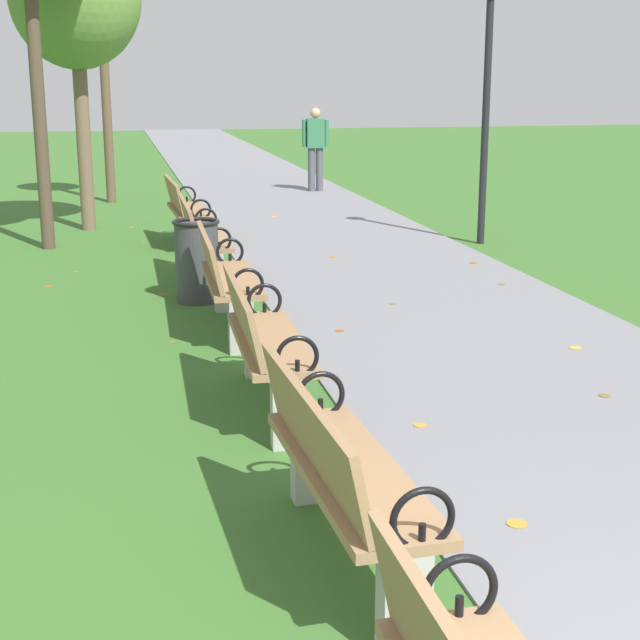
% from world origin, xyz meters
% --- Properties ---
extents(paved_walkway, '(3.18, 44.00, 0.02)m').
position_xyz_m(paved_walkway, '(1.59, 18.00, 0.01)').
color(paved_walkway, slate).
rests_on(paved_walkway, ground).
extents(park_bench_2, '(0.54, 1.62, 0.90)m').
position_xyz_m(park_bench_2, '(-0.50, 2.18, 0.49)').
color(park_bench_2, '#93704C').
rests_on(park_bench_2, ground).
extents(park_bench_3, '(0.51, 1.61, 0.90)m').
position_xyz_m(park_bench_3, '(-0.50, 4.44, 0.49)').
color(park_bench_3, '#93704C').
rests_on(park_bench_3, ground).
extents(park_bench_4, '(0.51, 1.61, 0.90)m').
position_xyz_m(park_bench_4, '(-0.50, 6.57, 0.49)').
color(park_bench_4, '#93704C').
rests_on(park_bench_4, ground).
extents(park_bench_5, '(0.49, 1.60, 0.90)m').
position_xyz_m(park_bench_5, '(-0.50, 8.79, 0.49)').
color(park_bench_5, '#93704C').
rests_on(park_bench_5, ground).
extents(park_bench_6, '(0.53, 1.62, 0.90)m').
position_xyz_m(park_bench_6, '(-0.50, 11.18, 0.49)').
color(park_bench_6, '#93704C').
rests_on(park_bench_6, ground).
extents(pedestrian_walking, '(0.53, 0.24, 1.62)m').
position_xyz_m(pedestrian_walking, '(2.51, 16.86, 0.93)').
color(pedestrian_walking, '#4C4C56').
rests_on(pedestrian_walking, paved_walkway).
extents(trash_bin, '(0.48, 0.48, 0.84)m').
position_xyz_m(trash_bin, '(-0.65, 7.80, 0.42)').
color(trash_bin, '#38383D').
rests_on(trash_bin, ground).
extents(lamp_post, '(0.28, 0.28, 3.48)m').
position_xyz_m(lamp_post, '(3.48, 10.47, 2.31)').
color(lamp_post, black).
rests_on(lamp_post, ground).
extents(scattered_leaves, '(5.29, 15.68, 0.02)m').
position_xyz_m(scattered_leaves, '(0.38, 7.79, 0.01)').
color(scattered_leaves, '#93511E').
rests_on(scattered_leaves, ground).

